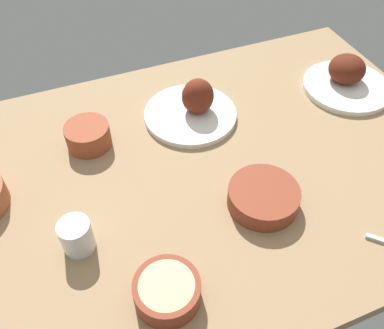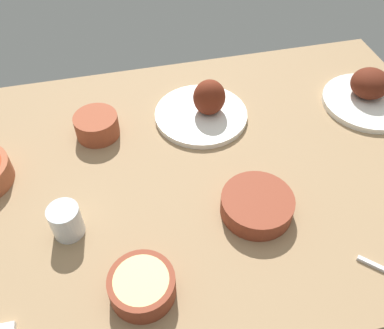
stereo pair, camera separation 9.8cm
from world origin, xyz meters
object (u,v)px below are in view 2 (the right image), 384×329
object	(u,v)px
plate_center_main	(369,93)
water_tumbler	(66,221)
plate_near_viewer	(204,108)
bowl_potatoes	(142,285)
bowl_onions	(97,125)
bowl_soup	(257,204)

from	to	relation	value
plate_center_main	water_tumbler	world-z (taller)	plate_center_main
plate_center_main	water_tumbler	size ratio (longest dim) A/B	3.34
plate_near_viewer	water_tumbler	xyz separation A→B (cm)	(37.30, 29.48, 0.76)
bowl_potatoes	bowl_onions	bearing A→B (deg)	-84.32
bowl_onions	bowl_potatoes	bearing A→B (deg)	95.68
bowl_potatoes	bowl_soup	distance (cm)	30.22
plate_near_viewer	plate_center_main	distance (cm)	46.69
plate_near_viewer	plate_center_main	world-z (taller)	plate_near_viewer
bowl_potatoes	bowl_soup	world-z (taller)	bowl_potatoes
plate_center_main	bowl_soup	world-z (taller)	plate_center_main
plate_center_main	bowl_onions	xyz separation A→B (cm)	(75.28, -4.13, 0.32)
plate_near_viewer	bowl_soup	world-z (taller)	plate_near_viewer
bowl_potatoes	bowl_onions	xyz separation A→B (cm)	(4.61, -46.41, 0.44)
bowl_soup	water_tumbler	world-z (taller)	water_tumbler
bowl_potatoes	water_tumbler	world-z (taller)	water_tumbler
plate_near_viewer	bowl_soup	xyz separation A→B (cm)	(-3.08, 33.74, -0.49)
water_tumbler	plate_near_viewer	bearing A→B (deg)	-141.68
plate_center_main	bowl_potatoes	distance (cm)	82.35
plate_near_viewer	bowl_onions	bearing A→B (deg)	0.70
bowl_soup	plate_near_viewer	bearing A→B (deg)	-84.78
plate_near_viewer	water_tumbler	world-z (taller)	plate_near_viewer
plate_near_viewer	bowl_potatoes	world-z (taller)	plate_near_viewer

